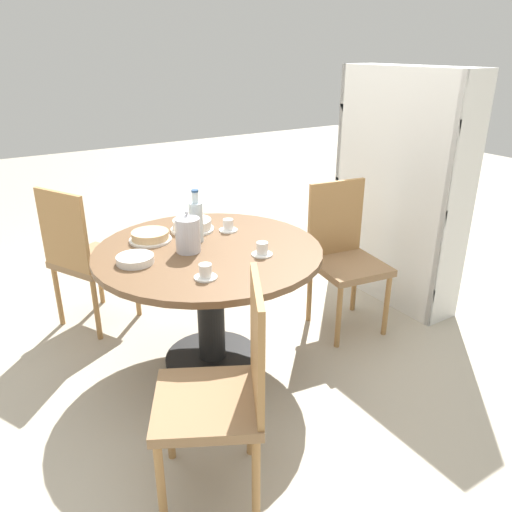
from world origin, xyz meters
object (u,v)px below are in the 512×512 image
at_px(cake_main, 192,225).
at_px(cup_b, 205,272).
at_px(chair_b, 84,255).
at_px(bookshelf, 396,193).
at_px(cup_c, 228,226).
at_px(chair_a, 344,254).
at_px(chair_c, 224,389).
at_px(cup_a, 262,250).
at_px(cake_second, 150,236).
at_px(water_bottle, 196,220).
at_px(coffee_pot, 188,234).

bearing_deg(cake_main, cup_b, -20.31).
relative_size(chair_b, bookshelf, 0.59).
bearing_deg(cup_c, chair_a, 69.96).
relative_size(chair_c, cup_c, 8.54).
relative_size(cake_main, cup_a, 2.31).
relative_size(chair_b, cup_a, 8.54).
distance_m(bookshelf, cup_a, 1.36).
xyz_separation_m(chair_b, cup_c, (0.62, 0.72, 0.25)).
bearing_deg(cake_second, chair_c, -7.96).
distance_m(chair_a, cup_a, 0.80).
bearing_deg(water_bottle, bookshelf, 87.76).
distance_m(water_bottle, cake_second, 0.28).
distance_m(cup_a, cup_b, 0.39).
height_order(cake_main, cake_second, cake_main).
xyz_separation_m(chair_a, cup_a, (0.17, -0.74, 0.25)).
height_order(bookshelf, cake_second, bookshelf).
distance_m(cake_second, cup_b, 0.61).
bearing_deg(chair_a, cake_second, 171.65).
xyz_separation_m(chair_a, cup_b, (0.26, -1.12, 0.25)).
relative_size(bookshelf, cup_a, 14.55).
distance_m(water_bottle, cup_b, 0.51).
xyz_separation_m(bookshelf, cake_main, (-0.24, -1.47, -0.03)).
xyz_separation_m(chair_b, cake_second, (0.53, 0.26, 0.24)).
height_order(water_bottle, cup_c, water_bottle).
distance_m(chair_a, cup_c, 0.79).
relative_size(chair_c, cake_second, 4.00).
distance_m(chair_b, chair_c, 1.67).
relative_size(chair_b, coffee_pot, 4.22).
relative_size(chair_a, coffee_pot, 4.22).
xyz_separation_m(bookshelf, cake_second, (-0.20, -1.74, -0.04)).
distance_m(chair_a, cake_second, 1.24).
height_order(chair_c, bookshelf, bookshelf).
xyz_separation_m(water_bottle, cup_c, (-0.05, 0.23, -0.09)).
height_order(chair_a, cake_second, chair_a).
height_order(cup_a, cup_b, same).
bearing_deg(water_bottle, chair_b, -144.13).
bearing_deg(cup_c, cake_main, -124.78).
height_order(water_bottle, cup_b, water_bottle).
relative_size(cake_main, cup_b, 2.31).
height_order(chair_c, water_bottle, water_bottle).
height_order(chair_a, cake_main, chair_a).
bearing_deg(cup_c, cup_a, -4.54).
xyz_separation_m(cup_a, cup_c, (-0.42, 0.03, 0.00)).
relative_size(chair_b, water_bottle, 3.21).
height_order(chair_b, water_bottle, water_bottle).
height_order(bookshelf, cake_main, bookshelf).
bearing_deg(cup_a, chair_c, -42.87).
bearing_deg(chair_b, cake_main, -159.43).
distance_m(water_bottle, cup_a, 0.43).
relative_size(water_bottle, cup_a, 2.66).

